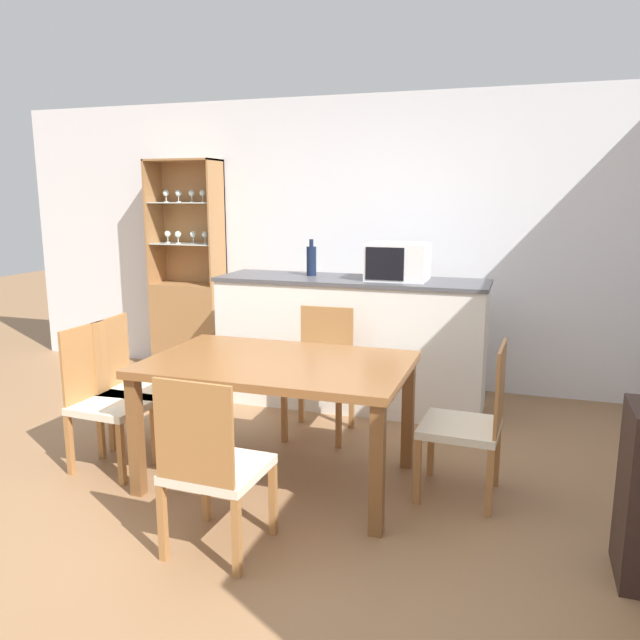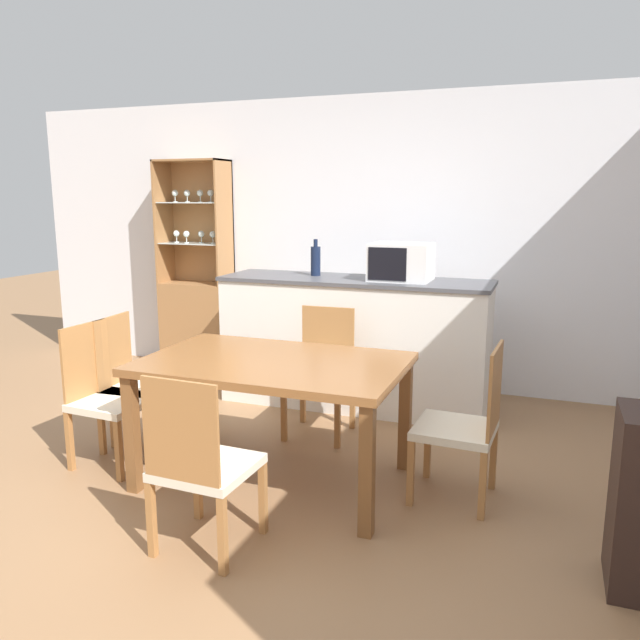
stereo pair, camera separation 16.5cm
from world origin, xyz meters
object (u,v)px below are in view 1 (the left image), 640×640
dining_chair_side_left_near (107,400)px  wine_bottle (311,260)px  display_cabinet (189,309)px  dining_chair_head_near (213,467)px  dining_chair_head_far (321,374)px  dining_chair_side_right_far (469,423)px  dining_table (278,374)px  dining_chair_side_left_far (134,387)px  microwave (398,262)px

dining_chair_side_left_near → wine_bottle: wine_bottle is taller
display_cabinet → dining_chair_head_near: size_ratio=2.25×
dining_chair_head_far → wine_bottle: bearing=-68.5°
dining_chair_head_far → wine_bottle: 1.09m
dining_chair_head_near → dining_chair_side_right_far: 1.46m
dining_table → dining_chair_head_near: dining_chair_head_near is taller
dining_chair_head_far → dining_chair_head_near: (0.00, -1.64, 0.00)m
display_cabinet → dining_chair_side_left_near: size_ratio=2.25×
dining_chair_side_left_near → dining_chair_side_left_far: size_ratio=1.00×
display_cabinet → dining_chair_head_far: bearing=-34.7°
microwave → wine_bottle: size_ratio=1.54×
dining_chair_head_far → dining_chair_side_left_far: bearing=29.7°
display_cabinet → dining_table: (1.75, -2.03, 0.06)m
display_cabinet → dining_chair_head_near: 3.35m
wine_bottle → dining_table: bearing=-78.2°
dining_chair_side_left_near → dining_chair_head_near: 1.29m
dining_table → dining_chair_head_far: dining_chair_head_far is taller
display_cabinet → microwave: 2.29m
dining_chair_head_far → wine_bottle: (-0.32, 0.73, 0.73)m
display_cabinet → dining_chair_side_left_near: bearing=-73.2°
dining_chair_head_far → dining_chair_head_near: 1.64m
display_cabinet → dining_chair_side_right_far: bearing=-33.6°
dining_chair_side_left_near → dining_chair_side_right_far: same height
dining_table → dining_chair_side_left_far: 1.13m
dining_chair_head_near → dining_chair_side_right_far: bearing=43.5°
dining_table → dining_chair_side_left_near: dining_chair_side_left_near is taller
dining_chair_side_left_near → dining_chair_head_near: bearing=61.5°
dining_chair_side_left_near → dining_chair_side_right_far: size_ratio=1.00×
wine_bottle → dining_chair_side_left_near: bearing=-114.4°
dining_chair_head_far → microwave: microwave is taller
dining_table → display_cabinet: bearing=130.8°
microwave → dining_chair_head_near: bearing=-99.8°
dining_chair_side_right_far → wine_bottle: bearing=48.0°
dining_chair_head_near → dining_chair_side_left_far: bearing=140.7°
microwave → wine_bottle: bearing=176.0°
display_cabinet → dining_chair_side_left_far: (0.65, -1.89, -0.17)m
wine_bottle → display_cabinet: bearing=161.6°
dining_chair_head_near → microwave: 2.48m
dining_chair_head_far → dining_chair_side_left_far: 1.29m
dining_chair_side_right_far → microwave: (-0.69, 1.36, 0.75)m
dining_table → microwave: size_ratio=3.30×
microwave → wine_bottle: wine_bottle is taller
dining_chair_side_right_far → dining_chair_side_left_near: bearing=100.4°
display_cabinet → wine_bottle: display_cabinet is taller
dining_chair_side_left_near → microwave: microwave is taller
dining_table → dining_chair_head_near: bearing=-90.1°
microwave → dining_chair_side_left_near: bearing=-132.2°
dining_table → dining_chair_head_far: 0.85m
dining_chair_head_far → microwave: 1.09m
dining_table → wine_bottle: (-0.32, 1.56, 0.51)m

